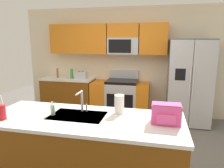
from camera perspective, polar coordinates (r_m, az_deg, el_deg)
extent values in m
plane|color=#66605B|center=(3.59, -1.82, -18.67)|extent=(9.00, 9.00, 0.00)
cube|color=beige|center=(5.23, 3.99, 6.04)|extent=(5.20, 0.10, 2.60)
cube|color=orange|center=(5.44, -12.45, 11.82)|extent=(0.70, 0.32, 0.70)
cube|color=orange|center=(5.18, -5.14, 12.07)|extent=(0.72, 0.32, 0.70)
cube|color=orange|center=(4.94, 11.24, 11.91)|extent=(0.62, 0.32, 0.70)
cube|color=#B7BABF|center=(5.01, 3.14, 10.28)|extent=(0.72, 0.32, 0.38)
cube|color=black|center=(4.85, 2.10, 10.24)|extent=(0.52, 0.01, 0.30)
cube|color=orange|center=(5.01, 3.18, 14.28)|extent=(0.72, 0.32, 0.32)
cube|color=brown|center=(5.45, -11.64, -3.24)|extent=(1.26, 0.60, 0.86)
cube|color=silver|center=(5.36, -11.84, 1.42)|extent=(1.29, 0.63, 0.04)
cube|color=#B7BABF|center=(5.06, 2.71, -4.29)|extent=(0.72, 0.60, 0.84)
cube|color=black|center=(4.77, 2.08, -4.93)|extent=(0.60, 0.01, 0.36)
cube|color=black|center=(4.96, 2.76, 0.72)|extent=(0.72, 0.60, 0.06)
cube|color=#B7BABF|center=(5.20, 3.29, 2.68)|extent=(0.72, 0.06, 0.20)
cube|color=orange|center=(5.18, -3.20, -3.93)|extent=(0.36, 0.60, 0.84)
cube|color=orange|center=(5.00, 8.38, -4.59)|extent=(0.28, 0.60, 0.84)
cube|color=#4C4F54|center=(4.87, 20.13, 0.48)|extent=(0.90, 0.70, 1.85)
cube|color=#B7BABF|center=(4.48, 17.87, -0.29)|extent=(0.44, 0.04, 1.81)
cube|color=#B7BABF|center=(4.55, 23.51, -0.54)|extent=(0.44, 0.04, 1.81)
cylinder|color=silver|center=(4.46, 20.47, 0.68)|extent=(0.02, 0.02, 0.60)
cylinder|color=silver|center=(4.47, 21.23, 0.65)|extent=(0.02, 0.02, 0.60)
cube|color=black|center=(4.43, 18.07, 2.47)|extent=(0.20, 0.00, 0.24)
cube|color=brown|center=(2.80, -7.41, -18.02)|extent=(2.36, 0.91, 0.86)
cube|color=silver|center=(2.61, -7.67, -9.39)|extent=(2.40, 0.95, 0.04)
cube|color=#B7BABF|center=(2.68, -9.33, -8.71)|extent=(0.68, 0.44, 0.03)
cube|color=#B7BABF|center=(5.15, -8.40, 2.38)|extent=(0.28, 0.16, 0.18)
cube|color=black|center=(5.16, -8.95, 3.37)|extent=(0.03, 0.11, 0.01)
cube|color=black|center=(5.12, -7.91, 3.34)|extent=(0.03, 0.11, 0.01)
cylinder|color=brown|center=(5.46, -14.57, 2.91)|extent=(0.05, 0.05, 0.23)
cylinder|color=green|center=(5.26, -10.90, 2.80)|extent=(0.07, 0.07, 0.24)
cylinder|color=#B7BABF|center=(2.78, -8.14, -4.54)|extent=(0.03, 0.03, 0.28)
cylinder|color=#B7BABF|center=(2.66, -8.98, -2.43)|extent=(0.02, 0.20, 0.02)
cylinder|color=#B7BABF|center=(2.79, -6.92, -6.41)|extent=(0.02, 0.02, 0.10)
cylinder|color=red|center=(2.80, -27.65, -6.84)|extent=(0.08, 0.08, 0.18)
cylinder|color=white|center=(2.75, -27.74, -4.12)|extent=(0.01, 0.03, 0.14)
cylinder|color=#A5D8B2|center=(2.74, -15.85, -6.76)|extent=(0.06, 0.06, 0.13)
cylinder|color=white|center=(2.72, -15.95, -5.06)|extent=(0.02, 0.02, 0.04)
cylinder|color=white|center=(2.68, 1.97, -5.49)|extent=(0.12, 0.12, 0.24)
cube|color=#EA4C93|center=(2.45, 14.47, -7.81)|extent=(0.32, 0.20, 0.22)
cube|color=#C7417D|center=(2.40, 14.61, -5.60)|extent=(0.30, 0.14, 0.03)
cube|color=#FF54A2|center=(2.36, 14.51, -9.33)|extent=(0.20, 0.03, 0.11)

